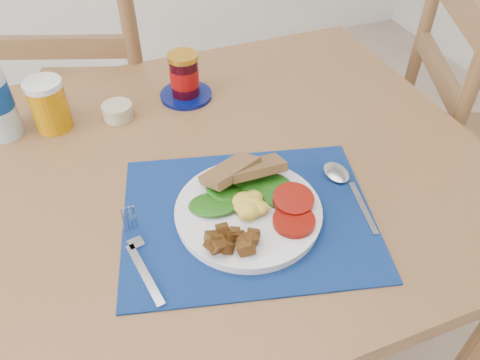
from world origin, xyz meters
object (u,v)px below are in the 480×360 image
Objects in this scene: chair_end at (466,119)px; breakfast_plate at (246,211)px; juice_glass at (49,106)px; chair_far at (80,79)px; jam_on_saucer at (185,79)px.

breakfast_plate is (-0.77, -0.27, 0.18)m from chair_end.
breakfast_plate is 0.49m from juice_glass.
chair_end reaches higher than breakfast_plate.
chair_far is 4.99× the size of breakfast_plate.
chair_far is at bearing 119.20° from jam_on_saucer.
chair_far is at bearing 91.40° from breakfast_plate.
chair_far is 0.85m from breakfast_plate.
chair_end reaches higher than jam_on_saucer.
chair_end is 0.80m from jam_on_saucer.
chair_far reaches higher than breakfast_plate.
breakfast_plate is at bearing -91.54° from jam_on_saucer.
juice_glass is at bearing -177.73° from jam_on_saucer.
chair_end reaches higher than juice_glass.
breakfast_plate is at bearing 132.52° from chair_end.
juice_glass is (-1.05, 0.13, 0.22)m from chair_end.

